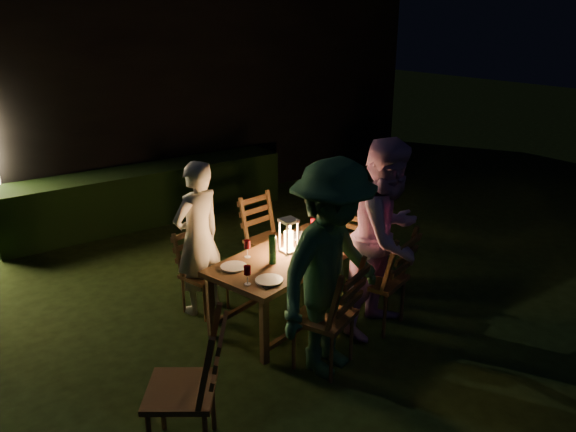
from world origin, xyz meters
TOP-DOWN VIEW (x-y plane):
  - garden_envelope at (-0.01, 6.15)m, footprint 40.00×40.00m
  - dining_table at (-0.46, 0.21)m, footprint 1.81×1.22m
  - chair_near_left at (-0.70, -0.65)m, footprint 0.63×0.65m
  - chair_near_right at (0.17, -0.42)m, footprint 0.61×0.64m
  - chair_far_left at (-1.10, 0.84)m, footprint 0.50×0.53m
  - chair_far_right at (-0.13, 1.10)m, footprint 0.52×0.55m
  - chair_end at (0.73, 0.53)m, footprint 0.54×0.51m
  - chair_spare at (-2.13, -0.87)m, footprint 0.70×0.69m
  - person_house_side at (-1.11, 0.89)m, footprint 0.66×0.52m
  - person_opp_right at (0.18, -0.47)m, footprint 1.07×0.93m
  - person_opp_left at (-0.69, -0.70)m, footprint 1.35×0.99m
  - lantern at (-0.43, 0.27)m, footprint 0.16×0.16m
  - plate_far_left at (-1.05, 0.28)m, footprint 0.25×0.25m
  - plate_near_left at (-0.94, -0.14)m, footprint 0.25×0.25m
  - plate_far_right at (-0.09, 0.54)m, footprint 0.25×0.25m
  - plate_near_right at (0.03, 0.11)m, footprint 0.25×0.25m
  - wineglass_a at (-0.83, 0.41)m, footprint 0.06×0.06m
  - wineglass_b at (-1.13, -0.09)m, footprint 0.06×0.06m
  - wineglass_c at (-0.10, 0.02)m, footprint 0.06×0.06m
  - wineglass_d at (0.09, 0.54)m, footprint 0.06×0.06m
  - wineglass_e at (-0.48, -0.10)m, footprint 0.06×0.06m
  - bottle_table at (-0.71, 0.15)m, footprint 0.07×0.07m
  - napkin_left at (-0.53, -0.14)m, footprint 0.18×0.14m
  - napkin_right at (0.14, 0.06)m, footprint 0.18×0.14m
  - phone at (-0.99, -0.24)m, footprint 0.14×0.07m
  - side_table at (0.93, 1.38)m, footprint 0.51×0.51m
  - ice_bucket at (0.93, 1.38)m, footprint 0.30×0.30m
  - bottle_bucket_a at (0.88, 1.34)m, footprint 0.07×0.07m
  - bottle_bucket_b at (0.98, 1.42)m, footprint 0.07×0.07m

SIDE VIEW (x-z plane):
  - chair_far_left at x=-1.10m, z-range -0.18..0.72m
  - chair_end at x=0.73m, z-range -0.18..0.74m
  - chair_far_right at x=-0.13m, z-range -0.20..0.81m
  - chair_near_left at x=-0.70m, z-range -0.21..0.84m
  - chair_near_right at x=0.17m, z-range -0.21..0.86m
  - chair_spare at x=-2.13m, z-range -0.21..0.87m
  - side_table at x=0.93m, z-range 0.26..0.96m
  - dining_table at x=-0.46m, z-range 0.28..0.96m
  - phone at x=-0.99m, z-range 0.69..0.70m
  - napkin_left at x=-0.53m, z-range 0.69..0.70m
  - napkin_right at x=0.14m, z-range 0.69..0.70m
  - plate_far_left at x=-1.05m, z-range 0.69..0.70m
  - plate_near_left at x=-0.94m, z-range 0.69..0.70m
  - plate_far_right at x=-0.09m, z-range 0.69..0.70m
  - plate_near_right at x=0.03m, z-range 0.69..0.70m
  - wineglass_a at x=-0.83m, z-range 0.69..0.86m
  - wineglass_b at x=-1.13m, z-range 0.69..0.86m
  - wineglass_c at x=-0.10m, z-range 0.69..0.86m
  - wineglass_d at x=0.09m, z-range 0.69..0.86m
  - wineglass_e at x=-0.48m, z-range 0.69..0.86m
  - person_house_side at x=-1.11m, z-range 0.00..1.59m
  - ice_bucket at x=0.93m, z-range 0.69..0.91m
  - bottle_table at x=-0.71m, z-range 0.69..0.97m
  - lantern at x=-0.43m, z-range 0.67..1.02m
  - bottle_bucket_a at x=0.88m, z-range 0.69..1.01m
  - bottle_bucket_b at x=0.98m, z-range 0.69..1.01m
  - person_opp_left at x=-0.69m, z-range 0.00..1.88m
  - person_opp_right at x=0.18m, z-range 0.00..1.89m
  - garden_envelope at x=-0.01m, z-range -0.02..3.18m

